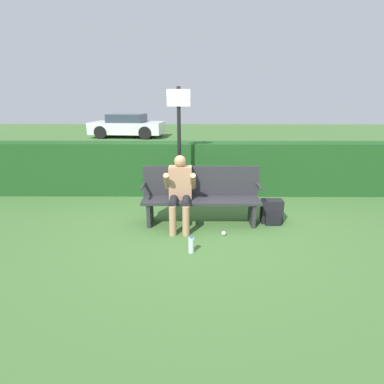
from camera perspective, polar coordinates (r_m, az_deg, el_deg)
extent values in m
plane|color=#426B33|center=(5.12, 1.70, -6.04)|extent=(40.00, 40.00, 0.00)
cube|color=#1E4C1E|center=(6.57, 1.42, 4.51)|extent=(12.00, 0.54, 1.13)
cube|color=#2D2D33|center=(4.96, 1.74, -1.60)|extent=(1.95, 0.44, 0.05)
cube|color=#2D2D33|center=(5.08, 1.72, 2.13)|extent=(1.95, 0.04, 0.51)
cube|color=#2D2D33|center=(5.09, -7.99, -3.91)|extent=(0.06, 0.40, 0.40)
cube|color=#2D2D33|center=(5.13, 11.35, -3.92)|extent=(0.06, 0.40, 0.40)
cylinder|color=#2D2D33|center=(4.96, -9.30, 1.09)|extent=(0.05, 0.40, 0.05)
cylinder|color=#2D2D33|center=(5.00, 12.73, 1.04)|extent=(0.05, 0.40, 0.05)
cube|color=tan|center=(4.92, -2.23, 1.81)|extent=(0.37, 0.22, 0.54)
sphere|color=tan|center=(4.84, -2.28, 5.88)|extent=(0.19, 0.19, 0.19)
cylinder|color=black|center=(4.77, -3.56, -1.74)|extent=(0.13, 0.49, 0.13)
cylinder|color=black|center=(4.76, -1.10, -1.75)|extent=(0.13, 0.49, 0.13)
cylinder|color=tan|center=(4.63, -3.70, -5.51)|extent=(0.11, 0.11, 0.47)
cylinder|color=tan|center=(4.62, -1.16, -5.53)|extent=(0.11, 0.11, 0.47)
cylinder|color=tan|center=(4.79, -4.80, 2.03)|extent=(0.09, 0.33, 0.33)
cylinder|color=tan|center=(4.77, 0.19, 2.03)|extent=(0.09, 0.33, 0.33)
cube|color=black|center=(5.29, 14.92, -3.52)|extent=(0.35, 0.21, 0.40)
cube|color=black|center=(5.20, 15.21, -5.11)|extent=(0.26, 0.07, 0.18)
cylinder|color=silver|center=(4.18, -0.14, -10.10)|extent=(0.08, 0.08, 0.22)
cylinder|color=#2D66B2|center=(4.12, -0.14, -8.65)|extent=(0.04, 0.04, 0.02)
cylinder|color=black|center=(5.77, -2.45, 8.29)|extent=(0.07, 0.07, 2.24)
cube|color=silver|center=(5.65, -2.60, 17.49)|extent=(0.42, 0.02, 0.30)
cube|color=silver|center=(16.90, -12.17, 11.89)|extent=(3.95, 2.18, 0.60)
cube|color=#333D4C|center=(16.86, -12.29, 13.63)|extent=(1.97, 1.78, 0.43)
cylinder|color=black|center=(17.45, -7.49, 11.73)|extent=(0.67, 0.24, 0.65)
cylinder|color=black|center=(15.75, -8.94, 11.05)|extent=(0.67, 0.24, 0.65)
cylinder|color=black|center=(18.12, -14.92, 11.51)|extent=(0.67, 0.24, 0.65)
cylinder|color=black|center=(16.49, -17.03, 10.80)|extent=(0.67, 0.24, 0.65)
sphere|color=silver|center=(4.71, 6.07, -7.83)|extent=(0.07, 0.07, 0.07)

